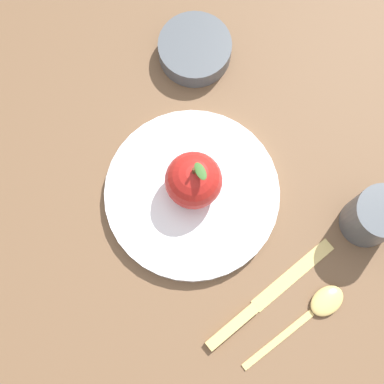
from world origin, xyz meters
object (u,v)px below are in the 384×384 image
(spoon, at_px, (317,309))
(side_bowl, at_px, (195,48))
(cup, at_px, (375,216))
(knife, at_px, (259,304))
(dinner_plate, at_px, (192,194))
(apple, at_px, (194,180))

(spoon, bearing_deg, side_bowl, 123.79)
(side_bowl, xyz_separation_m, cup, (0.27, -0.20, 0.03))
(side_bowl, distance_m, cup, 0.34)
(side_bowl, bearing_deg, knife, -66.59)
(spoon, bearing_deg, knife, -174.60)
(dinner_plate, relative_size, knife, 1.38)
(cup, distance_m, spoon, 0.14)
(cup, relative_size, knife, 0.48)
(side_bowl, height_order, knife, side_bowl)
(cup, bearing_deg, knife, -133.14)
(side_bowl, bearing_deg, spoon, -56.21)
(knife, height_order, spoon, spoon)
(side_bowl, distance_m, knife, 0.37)
(dinner_plate, height_order, apple, apple)
(dinner_plate, distance_m, spoon, 0.22)
(dinner_plate, bearing_deg, side_bowl, 99.23)
(knife, bearing_deg, spoon, 5.40)
(cup, bearing_deg, dinner_plate, -178.91)
(dinner_plate, xyz_separation_m, side_bowl, (-0.03, 0.21, 0.01))
(cup, bearing_deg, apple, 179.44)
(apple, distance_m, knife, 0.18)
(dinner_plate, bearing_deg, cup, 1.09)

